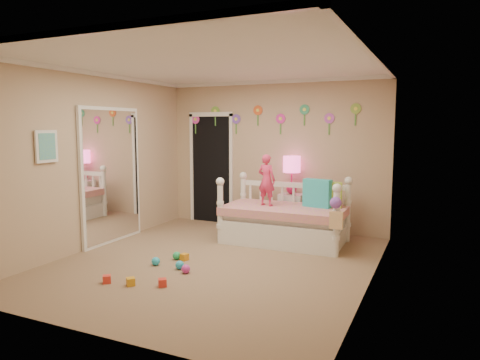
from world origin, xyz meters
The scene contains 18 objects.
floor centered at (0.00, 0.00, 0.00)m, with size 4.00×4.50×0.01m, color #7F684C.
ceiling centered at (0.00, 0.00, 2.60)m, with size 4.00×4.50×0.01m, color white.
back_wall centered at (0.00, 2.25, 1.30)m, with size 4.00×0.01×2.60m, color tan.
left_wall centered at (-2.00, 0.00, 1.30)m, with size 0.01×4.50×2.60m, color tan.
right_wall centered at (2.00, 0.00, 1.30)m, with size 0.01×4.50×2.60m, color tan.
crown_molding centered at (0.00, 0.00, 2.57)m, with size 4.00×4.50×0.06m, color white, non-canonical shape.
daybed centered at (0.51, 1.37, 0.51)m, with size 1.89×1.02×1.03m, color white, non-canonical shape.
pillow_turquoise centered at (0.98, 1.53, 0.79)m, with size 0.43×0.15×0.43m, color #27C1C6.
pillow_lime centered at (1.13, 1.61, 0.76)m, with size 0.41×0.15×0.38m, color #A1C83D.
child centered at (0.23, 1.32, 0.98)m, with size 0.29×0.19×0.81m, color #E43361.
nightstand centered at (0.39, 2.07, 0.33)m, with size 0.40×0.30×0.66m, color white.
table_lamp centered at (0.39, 2.07, 1.09)m, with size 0.29×0.29×0.65m.
closet_doorway centered at (-1.25, 2.23, 1.03)m, with size 0.90×0.04×2.07m, color black.
flower_decals centered at (-0.09, 2.24, 1.94)m, with size 3.40×0.02×0.50m, color #B2668C, non-canonical shape.
mirror_closet centered at (-1.96, 0.30, 1.05)m, with size 0.07×1.30×2.10m, color white.
wall_picture centered at (-1.97, -0.90, 1.55)m, with size 0.05×0.34×0.42m, color white.
hanging_bag centered at (1.41, 0.84, 0.63)m, with size 0.20×0.16×0.36m, color beige, non-canonical shape.
toy_scatter centered at (-0.41, -0.63, 0.06)m, with size 0.80×1.30×0.11m, color #996666, non-canonical shape.
Camera 1 is at (2.67, -5.02, 1.81)m, focal length 32.83 mm.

